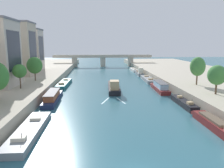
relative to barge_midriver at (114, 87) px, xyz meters
name	(u,v)px	position (x,y,z in m)	size (l,w,h in m)	color
quay_left	(4,80)	(-35.02, 12.94, 0.13)	(36.00, 170.00, 2.37)	#B2A893
quay_right	(205,78)	(33.15, 12.94, 0.13)	(36.00, 170.00, 2.37)	#B2A893
barge_midriver	(114,87)	(0.00, 0.00, 0.00)	(3.72, 17.66, 3.56)	black
wake_behind_barge	(113,101)	(-1.07, -11.89, -1.04)	(5.60, 6.01, 0.03)	#A0CCD6
moored_boat_left_upstream	(30,130)	(-14.70, -30.06, -0.55)	(3.22, 16.38, 2.06)	gray
moored_boat_left_downstream	(53,97)	(-14.89, -11.15, -0.08)	(2.99, 15.70, 2.33)	#1E284C
moored_boat_left_midway	(64,84)	(-15.03, 8.67, -0.46)	(3.36, 16.44, 2.25)	#23666B
moored_boat_right_near	(219,125)	(13.28, -31.38, -0.06)	(2.32, 13.78, 3.39)	maroon
moored_boat_right_end	(183,103)	(13.55, -16.84, -0.42)	(1.96, 12.08, 2.30)	black
moored_boat_right_lone	(160,87)	(12.87, -1.41, 0.02)	(3.15, 14.28, 2.56)	maroon
moored_boat_right_midway	(148,79)	(13.44, 15.58, -0.49)	(3.46, 15.68, 2.19)	gray
moored_boat_right_downstream	(139,73)	(13.31, 30.97, -0.04)	(2.70, 12.60, 3.48)	gray
moored_boat_right_far	(134,70)	(13.16, 44.82, -0.45)	(2.36, 12.00, 2.24)	silver
tree_left_past_mid	(20,71)	(-23.00, -7.71, 5.51)	(3.22, 3.22, 5.84)	brown
tree_left_midway	(35,65)	(-22.54, 3.86, 5.79)	(4.39, 4.39, 6.88)	brown
tree_right_far	(217,75)	(20.44, -16.94, 5.40)	(3.91, 3.91, 6.19)	brown
tree_right_past_mid	(198,67)	(21.33, -5.78, 6.08)	(3.87, 3.87, 7.24)	brown
building_left_far_end	(15,49)	(-31.76, 15.99, 10.22)	(12.02, 10.78, 17.77)	#B2A38E
building_left_tall	(29,50)	(-31.76, 31.10, 9.57)	(10.33, 9.80, 16.47)	#BCB2A8
bridge_far	(103,59)	(-0.94, 67.82, 3.17)	(56.17, 4.40, 6.72)	#ADA899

